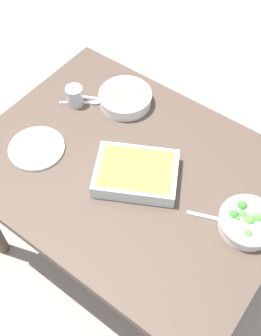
{
  "coord_description": "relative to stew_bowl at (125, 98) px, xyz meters",
  "views": [
    {
      "loc": [
        0.55,
        -0.74,
        2.02
      ],
      "look_at": [
        0.0,
        0.0,
        0.74
      ],
      "focal_mm": 44.27,
      "sensor_mm": 36.0,
      "label": 1
    }
  ],
  "objects": [
    {
      "name": "side_plate",
      "position": [
        -0.13,
        -0.41,
        -0.03
      ],
      "size": [
        0.22,
        0.22,
        0.01
      ],
      "primitive_type": "cylinder",
      "color": "silver",
      "rests_on": "dining_table"
    },
    {
      "name": "ground_plane",
      "position": [
        0.22,
        -0.26,
        -0.77
      ],
      "size": [
        6.0,
        6.0,
        0.0
      ],
      "primitive_type": "plane",
      "color": "#9E9389"
    },
    {
      "name": "baking_dish",
      "position": [
        0.27,
        -0.29,
        0.0
      ],
      "size": [
        0.37,
        0.34,
        0.06
      ],
      "color": "silver",
      "rests_on": "dining_table"
    },
    {
      "name": "dining_table",
      "position": [
        0.22,
        -0.26,
        -0.12
      ],
      "size": [
        1.2,
        0.9,
        0.74
      ],
      "color": "#4C3D33",
      "rests_on": "ground_plane"
    },
    {
      "name": "spoon_spare",
      "position": [
        -0.13,
        -0.1,
        -0.03
      ],
      "size": [
        0.15,
        0.12,
        0.01
      ],
      "color": "silver",
      "rests_on": "dining_table"
    },
    {
      "name": "fork_on_table",
      "position": [
        -0.16,
        -0.08,
        -0.03
      ],
      "size": [
        0.17,
        0.09,
        0.01
      ],
      "color": "silver",
      "rests_on": "dining_table"
    },
    {
      "name": "broccoli_bowl",
      "position": [
        0.69,
        -0.22,
        -0.0
      ],
      "size": [
        0.2,
        0.2,
        0.07
      ],
      "color": "white",
      "rests_on": "dining_table"
    },
    {
      "name": "spoon_by_stew",
      "position": [
        -0.01,
        -0.04,
        -0.03
      ],
      "size": [
        0.07,
        0.17,
        0.01
      ],
      "color": "silver",
      "rests_on": "dining_table"
    },
    {
      "name": "drink_cup",
      "position": [
        -0.17,
        -0.13,
        0.01
      ],
      "size": [
        0.07,
        0.07,
        0.08
      ],
      "color": "#B2BCC6",
      "rests_on": "dining_table"
    },
    {
      "name": "stew_bowl",
      "position": [
        0.0,
        0.0,
        0.0
      ],
      "size": [
        0.23,
        0.23,
        0.06
      ],
      "color": "white",
      "rests_on": "dining_table"
    },
    {
      "name": "spoon_by_broccoli",
      "position": [
        0.6,
        -0.26,
        -0.03
      ],
      "size": [
        0.17,
        0.08,
        0.01
      ],
      "color": "silver",
      "rests_on": "dining_table"
    }
  ]
}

